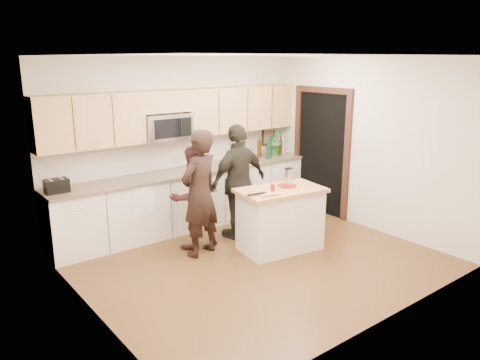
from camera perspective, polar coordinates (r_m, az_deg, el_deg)
floor at (r=6.49m, az=1.89°, el=-9.65°), size 4.50×4.50×0.00m
room_shell at (r=5.99m, az=2.03°, el=5.61°), size 4.52×4.02×2.71m
back_cabinetry at (r=7.62m, az=-6.25°, el=-2.22°), size 4.50×0.66×0.94m
upper_cabinetry at (r=7.48m, az=-6.91°, el=8.20°), size 4.50×0.33×0.75m
microwave at (r=7.30m, az=-9.03°, el=6.44°), size 0.76×0.41×0.40m
doorway at (r=8.26m, az=9.90°, el=3.88°), size 0.06×1.25×2.20m
framed_picture at (r=8.80m, az=3.46°, el=5.54°), size 0.30×0.03×0.38m
dish_towel at (r=6.93m, az=-12.18°, el=-1.34°), size 0.34×0.60×0.48m
island at (r=6.69m, az=4.91°, el=-4.75°), size 1.29×0.88×0.90m
red_plate at (r=6.69m, az=5.75°, el=-0.70°), size 0.27×0.27×0.02m
box_grater at (r=6.66m, az=5.94°, el=0.45°), size 0.10×0.07×0.25m
drink_glass at (r=6.38m, az=4.01°, el=-1.00°), size 0.06×0.06×0.11m
cutting_board at (r=6.27m, az=3.47°, el=-1.69°), size 0.29×0.23×0.02m
tongs at (r=6.20m, az=2.00°, el=-1.70°), size 0.28×0.07×0.02m
knife at (r=6.17m, az=3.57°, el=-1.87°), size 0.22×0.06×0.01m
toaster at (r=6.65m, az=-21.46°, el=-0.66°), size 0.30×0.21×0.18m
bottle_cluster at (r=8.54m, az=4.07°, el=4.19°), size 0.65×0.28×0.39m
orchid at (r=8.58m, az=4.35°, el=4.82°), size 0.35×0.31×0.54m
woman_left at (r=6.39m, az=-4.91°, el=-1.66°), size 0.73×0.58×1.76m
woman_center at (r=6.69m, az=-5.75°, el=-2.14°), size 0.74×0.58×1.49m
woman_right at (r=7.02m, az=-0.16°, el=-0.21°), size 1.05×0.50×1.74m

